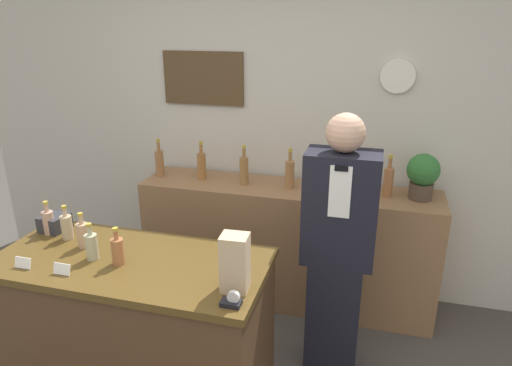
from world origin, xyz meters
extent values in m
cube|color=beige|center=(0.00, 2.00, 1.35)|extent=(5.20, 0.06, 2.70)
cube|color=#4E3821|center=(-0.53, 1.96, 1.68)|extent=(0.65, 0.02, 0.40)
cylinder|color=white|center=(0.91, 1.95, 1.74)|extent=(0.24, 0.03, 0.24)
cube|color=#8E6642|center=(0.20, 1.71, 0.47)|extent=(2.21, 0.47, 0.94)
cube|color=#4C331E|center=(-0.38, 0.45, 0.45)|extent=(1.41, 0.63, 0.90)
cube|color=#503B18|center=(-0.38, 0.45, 0.92)|extent=(1.44, 0.66, 0.04)
cylinder|color=#9E6B38|center=(-1.00, 0.19, 0.34)|extent=(0.07, 0.07, 0.26)
cube|color=black|center=(0.64, 1.04, 0.38)|extent=(0.32, 0.25, 0.77)
cube|color=black|center=(0.64, 1.04, 1.10)|extent=(0.42, 0.25, 0.67)
cube|color=white|center=(0.64, 0.92, 1.24)|extent=(0.12, 0.01, 0.29)
cube|color=black|center=(0.64, 0.91, 1.38)|extent=(0.07, 0.01, 0.03)
sphere|color=tan|center=(0.64, 1.04, 1.54)|extent=(0.22, 0.22, 0.22)
cylinder|color=#4C3D2D|center=(1.13, 1.73, 1.00)|extent=(0.16, 0.16, 0.12)
sphere|color=#2D6B2D|center=(1.13, 1.73, 1.15)|extent=(0.22, 0.22, 0.22)
cube|color=tan|center=(0.24, 0.33, 1.08)|extent=(0.13, 0.11, 0.27)
cube|color=black|center=(0.26, 0.21, 0.95)|extent=(0.09, 0.06, 0.02)
cylinder|color=silver|center=(0.27, 0.21, 0.99)|extent=(0.06, 0.02, 0.06)
cube|color=white|center=(-0.84, 0.23, 0.97)|extent=(0.09, 0.02, 0.06)
cube|color=white|center=(-0.62, 0.23, 0.97)|extent=(0.09, 0.02, 0.06)
cube|color=#2D2D33|center=(-0.98, 0.65, 0.99)|extent=(0.15, 0.16, 0.09)
cylinder|color=tan|center=(-0.97, 0.60, 1.01)|extent=(0.06, 0.06, 0.14)
cylinder|color=tan|center=(-0.97, 0.60, 1.10)|extent=(0.02, 0.02, 0.05)
cylinder|color=#B29933|center=(-0.97, 0.60, 1.13)|extent=(0.03, 0.03, 0.02)
cylinder|color=tan|center=(-0.83, 0.57, 1.01)|extent=(0.06, 0.06, 0.14)
cylinder|color=tan|center=(-0.83, 0.57, 1.10)|extent=(0.02, 0.02, 0.05)
cylinder|color=#B29933|center=(-0.83, 0.57, 1.13)|extent=(0.03, 0.03, 0.02)
cylinder|color=tan|center=(-0.69, 0.51, 1.01)|extent=(0.06, 0.06, 0.14)
cylinder|color=tan|center=(-0.69, 0.51, 1.10)|extent=(0.02, 0.02, 0.05)
cylinder|color=#B29933|center=(-0.69, 0.51, 1.13)|extent=(0.03, 0.03, 0.02)
cylinder|color=#ADAC87|center=(-0.56, 0.41, 1.01)|extent=(0.06, 0.06, 0.14)
cylinder|color=#ADAC87|center=(-0.56, 0.41, 1.10)|extent=(0.02, 0.02, 0.05)
cylinder|color=#B29933|center=(-0.56, 0.41, 1.13)|extent=(0.03, 0.03, 0.02)
cylinder|color=#A5653C|center=(-0.41, 0.40, 1.01)|extent=(0.06, 0.06, 0.14)
cylinder|color=#A5653C|center=(-0.41, 0.40, 1.10)|extent=(0.02, 0.02, 0.05)
cylinder|color=#B29933|center=(-0.41, 0.40, 1.13)|extent=(0.03, 0.03, 0.02)
cylinder|color=#98653B|center=(-0.82, 1.70, 1.05)|extent=(0.07, 0.07, 0.21)
cylinder|color=#98653B|center=(-0.82, 1.70, 1.18)|extent=(0.03, 0.03, 0.07)
cylinder|color=#B29933|center=(-0.82, 1.70, 1.23)|extent=(0.03, 0.03, 0.02)
cylinder|color=#9D6634|center=(-0.47, 1.71, 1.05)|extent=(0.07, 0.07, 0.21)
cylinder|color=#9D6634|center=(-0.47, 1.71, 1.18)|extent=(0.03, 0.03, 0.07)
cylinder|color=#B29933|center=(-0.47, 1.71, 1.23)|extent=(0.03, 0.03, 0.02)
cylinder|color=olive|center=(-0.13, 1.69, 1.05)|extent=(0.07, 0.07, 0.21)
cylinder|color=olive|center=(-0.13, 1.69, 1.18)|extent=(0.03, 0.03, 0.07)
cylinder|color=#B29933|center=(-0.13, 1.69, 1.23)|extent=(0.03, 0.03, 0.02)
cylinder|color=#9D6D3F|center=(0.22, 1.70, 1.05)|extent=(0.07, 0.07, 0.21)
cylinder|color=#9D6D3F|center=(0.22, 1.70, 1.18)|extent=(0.03, 0.03, 0.07)
cylinder|color=#B29933|center=(0.22, 1.70, 1.23)|extent=(0.03, 0.03, 0.02)
cylinder|color=#98643D|center=(0.56, 1.69, 1.05)|extent=(0.07, 0.07, 0.21)
cylinder|color=#98643D|center=(0.56, 1.69, 1.18)|extent=(0.03, 0.03, 0.07)
cylinder|color=#B29933|center=(0.56, 1.69, 1.23)|extent=(0.03, 0.03, 0.02)
cylinder|color=#9F643C|center=(0.91, 1.72, 1.05)|extent=(0.07, 0.07, 0.21)
cylinder|color=#9F643C|center=(0.91, 1.72, 1.18)|extent=(0.03, 0.03, 0.07)
cylinder|color=#B29933|center=(0.91, 1.72, 1.23)|extent=(0.03, 0.03, 0.02)
camera|label=1|loc=(0.81, -1.39, 2.12)|focal=32.00mm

